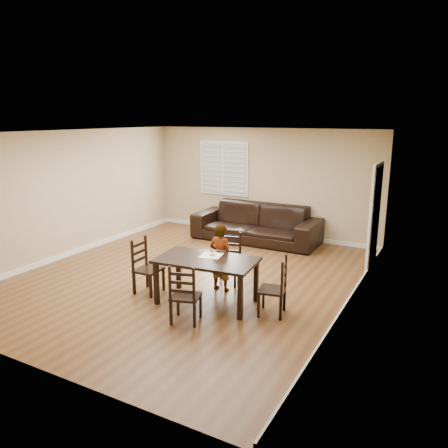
{
  "coord_description": "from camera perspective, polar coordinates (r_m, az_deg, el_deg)",
  "views": [
    {
      "loc": [
        4.33,
        -6.58,
        2.97
      ],
      "look_at": [
        0.54,
        0.44,
        1.0
      ],
      "focal_mm": 35.0,
      "sensor_mm": 36.0,
      "label": 1
    }
  ],
  "objects": [
    {
      "name": "ground",
      "position": [
        8.42,
        -4.7,
        -6.84
      ],
      "size": [
        7.0,
        7.0,
        0.0
      ],
      "primitive_type": "plane",
      "color": "brown",
      "rests_on": "ground"
    },
    {
      "name": "room",
      "position": [
        8.09,
        -4.05,
        5.56
      ],
      "size": [
        6.04,
        7.04,
        2.72
      ],
      "color": "tan",
      "rests_on": "ground"
    },
    {
      "name": "sofa",
      "position": [
        10.64,
        4.19,
        0.11
      ],
      "size": [
        3.06,
        1.21,
        0.89
      ],
      "primitive_type": "imported",
      "rotation": [
        0.0,
        0.0,
        0.0
      ],
      "color": "black",
      "rests_on": "ground"
    },
    {
      "name": "chair_far",
      "position": [
        6.43,
        -5.32,
        -9.61
      ],
      "size": [
        0.5,
        0.48,
        0.91
      ],
      "rotation": [
        0.0,
        0.0,
        3.42
      ],
      "color": "black",
      "rests_on": "ground"
    },
    {
      "name": "chair_left",
      "position": [
        7.7,
        -10.53,
        -5.61
      ],
      "size": [
        0.41,
        0.44,
        0.96
      ],
      "rotation": [
        0.0,
        0.0,
        1.59
      ],
      "color": "black",
      "rests_on": "ground"
    },
    {
      "name": "chair_right",
      "position": [
        6.76,
        7.24,
        -8.47
      ],
      "size": [
        0.46,
        0.48,
        0.92
      ],
      "rotation": [
        0.0,
        0.0,
        -1.37
      ],
      "color": "black",
      "rests_on": "ground"
    },
    {
      "name": "chair_near",
      "position": [
        8.01,
        0.72,
        -4.64
      ],
      "size": [
        0.49,
        0.47,
        0.94
      ],
      "rotation": [
        0.0,
        0.0,
        0.2
      ],
      "color": "black",
      "rests_on": "ground"
    },
    {
      "name": "child",
      "position": [
        7.57,
        -0.43,
        -4.38
      ],
      "size": [
        0.45,
        0.3,
        1.2
      ],
      "primitive_type": "imported",
      "rotation": [
        0.0,
        0.0,
        3.11
      ],
      "color": "gray",
      "rests_on": "ground"
    },
    {
      "name": "napkin",
      "position": [
        7.18,
        -1.69,
        -4.13
      ],
      "size": [
        0.39,
        0.39,
        0.0
      ],
      "primitive_type": "cube",
      "rotation": [
        0.0,
        0.0,
        0.21
      ],
      "color": "white",
      "rests_on": "dining_table"
    },
    {
      "name": "dining_table",
      "position": [
        7.05,
        -2.3,
        -5.25
      ],
      "size": [
        1.68,
        1.05,
        0.75
      ],
      "rotation": [
        0.0,
        0.0,
        0.1
      ],
      "color": "black",
      "rests_on": "ground"
    },
    {
      "name": "donut",
      "position": [
        7.16,
        -1.55,
        -3.99
      ],
      "size": [
        0.1,
        0.1,
        0.04
      ],
      "color": "#C58D47",
      "rests_on": "napkin"
    }
  ]
}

